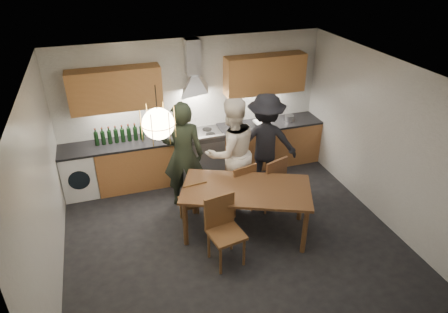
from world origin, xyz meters
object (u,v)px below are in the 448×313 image
object	(u,v)px
person_left	(183,155)
person_right	(265,142)
person_mid	(231,152)
stock_pot	(289,118)
chair_front	(223,225)
wine_bottles	(119,134)
mixing_bowl	(262,123)
chair_back_left	(194,200)
dining_table	(246,193)

from	to	relation	value
person_left	person_right	world-z (taller)	person_left
person_mid	stock_pot	distance (m)	1.84
chair_front	wine_bottles	distance (m)	2.74
person_left	person_mid	world-z (taller)	person_mid
chair_front	person_right	distance (m)	2.11
person_right	wine_bottles	xyz separation A→B (m)	(-2.46, 0.82, 0.15)
mixing_bowl	wine_bottles	world-z (taller)	wine_bottles
person_right	mixing_bowl	size ratio (longest dim) A/B	5.37
chair_back_left	person_left	xyz separation A→B (m)	(0.00, 0.64, 0.47)
chair_front	wine_bottles	size ratio (longest dim) A/B	1.17
person_left	wine_bottles	world-z (taller)	person_left
person_right	wine_bottles	size ratio (longest dim) A/B	2.09
person_left	person_right	size ratio (longest dim) A/B	1.05
person_left	wine_bottles	xyz separation A→B (m)	(-0.95, 0.92, 0.11)
chair_back_left	chair_front	xyz separation A→B (m)	(0.21, -0.88, 0.10)
chair_back_left	person_mid	xyz separation A→B (m)	(0.79, 0.47, 0.48)
person_right	person_mid	bearing A→B (deg)	38.87
chair_back_left	person_left	size ratio (longest dim) A/B	0.44
mixing_bowl	stock_pot	xyz separation A→B (m)	(0.60, 0.02, 0.02)
person_mid	mixing_bowl	bearing A→B (deg)	-144.92
stock_pot	wine_bottles	bearing A→B (deg)	178.17
dining_table	chair_front	xyz separation A→B (m)	(-0.51, -0.45, -0.14)
chair_front	mixing_bowl	xyz separation A→B (m)	(1.54, 2.31, 0.36)
person_mid	person_left	bearing A→B (deg)	-22.80
person_mid	person_right	size ratio (longest dim) A/B	1.06
person_left	stock_pot	distance (m)	2.48
person_mid	chair_front	bearing A→B (deg)	56.55
chair_back_left	person_left	world-z (taller)	person_left
mixing_bowl	stock_pot	bearing A→B (deg)	2.02
dining_table	person_left	bearing A→B (deg)	147.64
person_right	person_left	bearing A→B (deg)	21.99
person_right	wine_bottles	world-z (taller)	person_right
person_right	wine_bottles	bearing A→B (deg)	-0.18
stock_pot	person_left	bearing A→B (deg)	-160.82
person_left	stock_pot	world-z (taller)	person_left
chair_back_left	stock_pot	size ratio (longest dim) A/B	4.88
dining_table	chair_front	distance (m)	0.70
chair_front	person_right	world-z (taller)	person_right
chair_front	person_right	size ratio (longest dim) A/B	0.56
person_right	chair_front	bearing A→B (deg)	69.19
chair_back_left	person_mid	distance (m)	1.03
person_left	wine_bottles	distance (m)	1.32
dining_table	person_mid	bearing A→B (deg)	109.48
chair_back_left	dining_table	bearing A→B (deg)	143.51
dining_table	stock_pot	xyz separation A→B (m)	(1.62, 1.88, 0.24)
chair_back_left	wine_bottles	xyz separation A→B (m)	(-0.94, 1.56, 0.58)
person_left	mixing_bowl	bearing A→B (deg)	-140.20
dining_table	person_mid	xyz separation A→B (m)	(0.06, 0.89, 0.24)
person_mid	dining_table	bearing A→B (deg)	75.70
person_left	person_right	xyz separation A→B (m)	(1.52, 0.10, -0.04)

